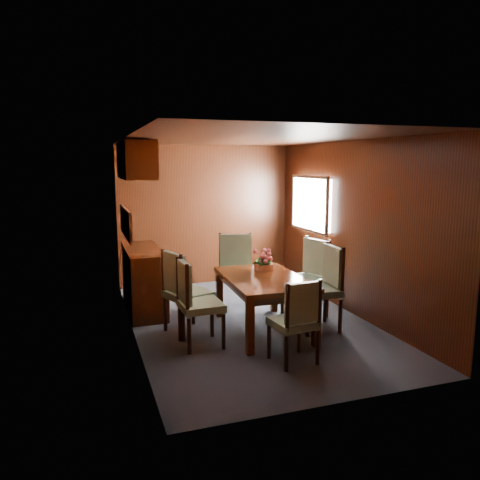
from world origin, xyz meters
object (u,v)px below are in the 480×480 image
object	(u,v)px
dining_table	(264,284)
chair_left_near	(194,298)
chair_right_near	(324,283)
flower_centerpiece	(264,260)
sideboard	(144,279)
chair_head	(297,317)

from	to	relation	value
dining_table	chair_left_near	xyz separation A→B (m)	(-0.94, -0.23, -0.03)
chair_right_near	flower_centerpiece	xyz separation A→B (m)	(-0.59, 0.57, 0.22)
chair_right_near	sideboard	bearing A→B (deg)	58.77
dining_table	chair_left_near	bearing A→B (deg)	-164.44
chair_left_near	flower_centerpiece	distance (m)	1.28
dining_table	chair_head	bearing A→B (deg)	-90.58
dining_table	chair_head	world-z (taller)	chair_head
chair_head	flower_centerpiece	size ratio (longest dim) A/B	3.36
chair_head	chair_right_near	bearing A→B (deg)	41.13
dining_table	flower_centerpiece	xyz separation A→B (m)	(0.15, 0.38, 0.23)
chair_right_near	chair_head	bearing A→B (deg)	142.80
chair_left_near	sideboard	bearing A→B (deg)	-168.73
chair_left_near	chair_right_near	distance (m)	1.69
chair_right_near	chair_head	world-z (taller)	chair_right_near
dining_table	sideboard	bearing A→B (deg)	136.83
chair_right_near	chair_head	size ratio (longest dim) A/B	1.18
sideboard	dining_table	xyz separation A→B (m)	(1.32, -1.33, 0.14)
sideboard	dining_table	world-z (taller)	sideboard
dining_table	chair_right_near	size ratio (longest dim) A/B	1.39
chair_right_near	chair_head	xyz separation A→B (m)	(-0.79, -0.87, -0.09)
sideboard	chair_left_near	xyz separation A→B (m)	(0.38, -1.55, 0.12)
sideboard	chair_left_near	size ratio (longest dim) A/B	1.37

